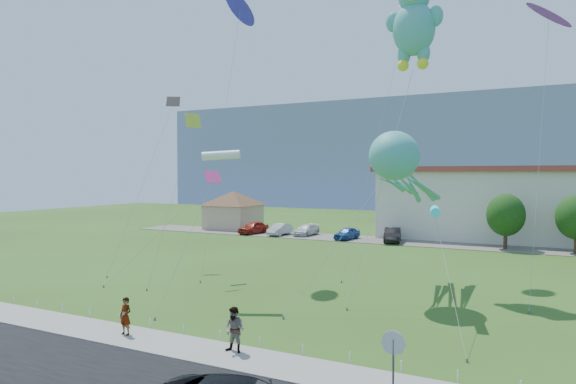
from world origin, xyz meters
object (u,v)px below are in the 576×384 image
at_px(parked_car_silver, 280,229).
at_px(stop_sign, 393,350).
at_px(octopus_kite, 400,168).
at_px(pedestrian_left, 126,316).
at_px(parked_car_white, 306,230).
at_px(parked_car_red, 253,228).
at_px(parked_car_blue, 347,233).
at_px(teddy_bear_kite, 414,22).
at_px(parked_car_black, 392,235).
at_px(pavilion, 233,206).
at_px(pedestrian_right, 235,330).

bearing_deg(parked_car_silver, stop_sign, -56.42).
bearing_deg(parked_car_silver, octopus_kite, -47.57).
height_order(pedestrian_left, parked_car_white, pedestrian_left).
bearing_deg(parked_car_red, parked_car_silver, 12.45).
xyz_separation_m(parked_car_blue, teddy_bear_kite, (11.90, -19.46, 16.67)).
distance_m(parked_car_black, teddy_bear_kite, 26.41).
bearing_deg(octopus_kite, pavilion, 137.44).
distance_m(stop_sign, parked_car_blue, 41.41).
bearing_deg(stop_sign, octopus_kite, 104.23).
height_order(parked_car_red, parked_car_blue, parked_car_red).
distance_m(pedestrian_left, parked_car_black, 36.77).
xyz_separation_m(parked_car_blue, parked_car_black, (5.17, -0.03, 0.10)).
xyz_separation_m(parked_car_red, parked_car_white, (6.55, 1.29, -0.11)).
height_order(stop_sign, parked_car_black, stop_sign).
bearing_deg(parked_car_white, parked_car_red, -163.76).
height_order(pedestrian_left, parked_car_black, pedestrian_left).
xyz_separation_m(pedestrian_right, parked_car_black, (-3.61, 36.41, -0.19)).
bearing_deg(parked_car_silver, pavilion, 158.35).
relative_size(parked_car_white, octopus_kite, 0.33).
bearing_deg(parked_car_silver, pedestrian_left, -71.23).
relative_size(parked_car_blue, parked_car_black, 0.84).
relative_size(parked_car_silver, teddy_bear_kite, 0.20).
bearing_deg(parked_car_red, teddy_bear_kite, -28.99).
distance_m(pavilion, parked_car_white, 12.57).
bearing_deg(pedestrian_left, pedestrian_right, 3.92).
xyz_separation_m(pedestrian_left, teddy_bear_kite, (8.75, 17.29, 16.46)).
xyz_separation_m(parked_car_red, teddy_bear_kite, (24.06, -19.44, 16.60)).
relative_size(pavilion, parked_car_white, 2.12).
relative_size(pedestrian_left, parked_car_silver, 0.41).
distance_m(pedestrian_right, octopus_kite, 15.06).
bearing_deg(parked_car_blue, teddy_bear_kite, -50.19).
xyz_separation_m(parked_car_red, parked_car_black, (17.33, -0.01, 0.03)).
xyz_separation_m(parked_car_red, octopus_kite, (24.21, -23.32, 6.90)).
distance_m(pavilion, teddy_bear_kite, 40.37).
relative_size(pavilion, teddy_bear_kite, 0.45).
bearing_deg(pedestrian_left, parked_car_red, 113.41).
bearing_deg(parked_car_red, pedestrian_right, -50.14).
distance_m(parked_car_red, octopus_kite, 34.32).
relative_size(parked_car_white, parked_car_black, 0.92).
bearing_deg(parked_car_white, stop_sign, -56.41).
height_order(parked_car_white, parked_car_black, parked_car_black).
distance_m(stop_sign, pedestrian_left, 12.80).
bearing_deg(pedestrian_left, parked_car_silver, 108.42).
distance_m(parked_car_white, parked_car_blue, 5.76).
bearing_deg(teddy_bear_kite, parked_car_silver, 136.27).
relative_size(pavilion, stop_sign, 3.68).
height_order(parked_car_white, teddy_bear_kite, teddy_bear_kite).
distance_m(parked_car_white, parked_car_black, 10.86).
relative_size(parked_car_blue, teddy_bear_kite, 0.19).
bearing_deg(parked_car_black, parked_car_silver, 166.45).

